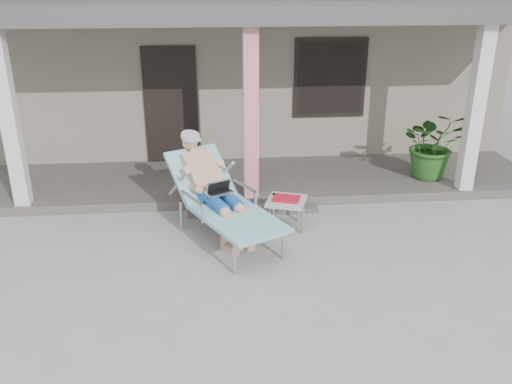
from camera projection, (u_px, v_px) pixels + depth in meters
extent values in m
plane|color=#9E9E99|center=(265.00, 274.00, 6.69)|extent=(60.00, 60.00, 0.00)
cube|color=gray|center=(235.00, 65.00, 12.10)|extent=(10.00, 5.00, 3.00)
cube|color=black|center=(171.00, 106.00, 9.78)|extent=(0.95, 0.06, 2.10)
cube|color=black|center=(330.00, 78.00, 9.85)|extent=(1.20, 0.06, 1.30)
cube|color=black|center=(330.00, 78.00, 9.84)|extent=(1.32, 0.05, 1.42)
cube|color=#605B56|center=(247.00, 181.00, 9.42)|extent=(10.00, 2.00, 0.15)
cube|color=silver|center=(10.00, 121.00, 7.82)|extent=(0.22, 0.22, 2.61)
cube|color=red|center=(251.00, 115.00, 8.11)|extent=(0.22, 0.22, 2.61)
cube|color=silver|center=(475.00, 110.00, 8.41)|extent=(0.22, 0.22, 2.61)
cube|color=#474442|center=(246.00, 12.00, 8.35)|extent=(10.00, 2.30, 0.24)
cube|color=#605B56|center=(253.00, 210.00, 8.38)|extent=(2.00, 0.30, 0.07)
cylinder|color=#B7B7BC|center=(235.00, 259.00, 6.60)|extent=(0.05, 0.05, 0.42)
cylinder|color=#B7B7BC|center=(283.00, 244.00, 6.95)|extent=(0.05, 0.05, 0.42)
cylinder|color=#B7B7BC|center=(181.00, 215.00, 7.78)|extent=(0.05, 0.05, 0.42)
cylinder|color=#B7B7BC|center=(225.00, 204.00, 8.14)|extent=(0.05, 0.05, 0.42)
cube|color=#B7B7BC|center=(237.00, 220.00, 7.11)|extent=(1.27, 1.56, 0.03)
cube|color=#89D4D0|center=(237.00, 218.00, 7.10)|extent=(1.39, 1.65, 0.04)
cube|color=#B7B7BC|center=(201.00, 177.00, 7.80)|extent=(0.93, 0.91, 0.56)
cube|color=#89D4D0|center=(201.00, 175.00, 7.78)|extent=(1.07, 1.04, 0.63)
cylinder|color=#B6B5B8|center=(189.00, 136.00, 7.85)|extent=(0.38, 0.38, 0.15)
cube|color=silver|center=(219.00, 192.00, 7.41)|extent=(0.46, 0.41, 0.27)
cube|color=#B8B7B2|center=(286.00, 201.00, 7.72)|extent=(0.67, 0.67, 0.04)
cylinder|color=#B7B7BC|center=(273.00, 222.00, 7.60)|extent=(0.04, 0.04, 0.40)
cylinder|color=#B7B7BC|center=(303.00, 221.00, 7.63)|extent=(0.04, 0.04, 0.40)
cylinder|color=#B7B7BC|center=(270.00, 210.00, 7.99)|extent=(0.04, 0.04, 0.40)
cylinder|color=#B7B7BC|center=(298.00, 209.00, 8.02)|extent=(0.04, 0.04, 0.40)
cube|color=red|center=(286.00, 199.00, 7.71)|extent=(0.44, 0.38, 0.03)
cube|color=black|center=(285.00, 195.00, 7.84)|extent=(0.36, 0.14, 0.04)
imported|color=#26591E|center=(433.00, 144.00, 9.17)|extent=(1.19, 1.07, 1.19)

